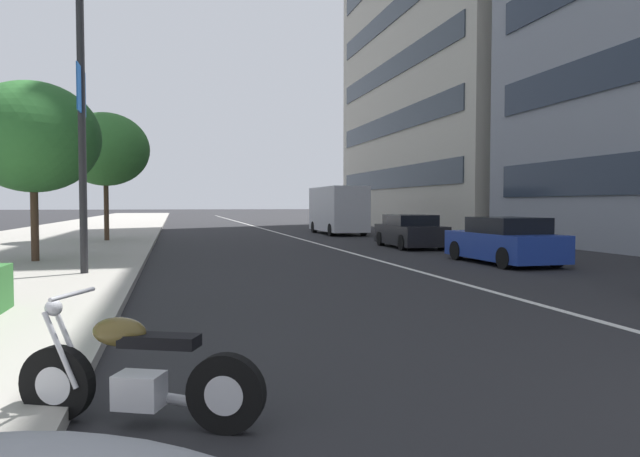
{
  "coord_description": "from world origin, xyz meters",
  "views": [
    {
      "loc": [
        -2.2,
        6.4,
        1.82
      ],
      "look_at": [
        12.89,
        2.53,
        1.16
      ],
      "focal_mm": 32.0,
      "sensor_mm": 36.0,
      "label": 1
    }
  ],
  "objects_px": {
    "motorcycle_nearest_camera": "(137,376)",
    "street_tree_near_plaza_corner": "(33,137)",
    "street_tree_mid_sidewalk": "(105,149)",
    "car_lead_in_lane": "(410,232)",
    "street_lamp_with_banners": "(93,55)",
    "car_following_behind": "(504,242)",
    "delivery_van_ahead": "(338,209)"
  },
  "relations": [
    {
      "from": "car_following_behind",
      "to": "street_lamp_with_banners",
      "type": "distance_m",
      "value": 12.58
    },
    {
      "from": "street_lamp_with_banners",
      "to": "street_tree_mid_sidewalk",
      "type": "bearing_deg",
      "value": 5.13
    },
    {
      "from": "delivery_van_ahead",
      "to": "street_lamp_with_banners",
      "type": "bearing_deg",
      "value": 148.24
    },
    {
      "from": "street_lamp_with_banners",
      "to": "street_tree_near_plaza_corner",
      "type": "height_order",
      "value": "street_lamp_with_banners"
    },
    {
      "from": "car_following_behind",
      "to": "street_tree_mid_sidewalk",
      "type": "xyz_separation_m",
      "value": [
        12.49,
        12.82,
        3.66
      ]
    },
    {
      "from": "motorcycle_nearest_camera",
      "to": "street_tree_near_plaza_corner",
      "type": "relative_size",
      "value": 0.38
    },
    {
      "from": "street_lamp_with_banners",
      "to": "motorcycle_nearest_camera",
      "type": "bearing_deg",
      "value": -171.22
    },
    {
      "from": "motorcycle_nearest_camera",
      "to": "delivery_van_ahead",
      "type": "bearing_deg",
      "value": -85.36
    },
    {
      "from": "car_lead_in_lane",
      "to": "street_tree_near_plaza_corner",
      "type": "height_order",
      "value": "street_tree_near_plaza_corner"
    },
    {
      "from": "motorcycle_nearest_camera",
      "to": "street_tree_mid_sidewalk",
      "type": "xyz_separation_m",
      "value": [
        23.12,
        2.72,
        3.92
      ]
    },
    {
      "from": "car_lead_in_lane",
      "to": "street_tree_mid_sidewalk",
      "type": "xyz_separation_m",
      "value": [
        5.82,
        12.59,
        3.67
      ]
    },
    {
      "from": "car_following_behind",
      "to": "car_lead_in_lane",
      "type": "xyz_separation_m",
      "value": [
        6.67,
        0.23,
        -0.01
      ]
    },
    {
      "from": "car_lead_in_lane",
      "to": "street_tree_near_plaza_corner",
      "type": "relative_size",
      "value": 0.8
    },
    {
      "from": "street_lamp_with_banners",
      "to": "street_tree_mid_sidewalk",
      "type": "distance_m",
      "value": 13.3
    },
    {
      "from": "car_following_behind",
      "to": "delivery_van_ahead",
      "type": "height_order",
      "value": "delivery_van_ahead"
    },
    {
      "from": "street_tree_near_plaza_corner",
      "to": "street_tree_mid_sidewalk",
      "type": "bearing_deg",
      "value": -5.58
    },
    {
      "from": "street_tree_mid_sidewalk",
      "to": "car_lead_in_lane",
      "type": "bearing_deg",
      "value": -114.81
    },
    {
      "from": "delivery_van_ahead",
      "to": "street_tree_near_plaza_corner",
      "type": "height_order",
      "value": "street_tree_near_plaza_corner"
    },
    {
      "from": "street_lamp_with_banners",
      "to": "street_tree_mid_sidewalk",
      "type": "xyz_separation_m",
      "value": [
        13.21,
        1.19,
        -1.06
      ]
    },
    {
      "from": "car_lead_in_lane",
      "to": "street_tree_near_plaza_corner",
      "type": "bearing_deg",
      "value": 107.93
    },
    {
      "from": "street_lamp_with_banners",
      "to": "street_tree_near_plaza_corner",
      "type": "distance_m",
      "value": 4.44
    },
    {
      "from": "motorcycle_nearest_camera",
      "to": "car_following_behind",
      "type": "height_order",
      "value": "car_following_behind"
    },
    {
      "from": "car_following_behind",
      "to": "delivery_van_ahead",
      "type": "relative_size",
      "value": 0.68
    },
    {
      "from": "motorcycle_nearest_camera",
      "to": "street_tree_near_plaza_corner",
      "type": "xyz_separation_m",
      "value": [
        13.45,
        3.66,
        3.35
      ]
    },
    {
      "from": "motorcycle_nearest_camera",
      "to": "car_following_behind",
      "type": "distance_m",
      "value": 14.67
    },
    {
      "from": "car_following_behind",
      "to": "motorcycle_nearest_camera",
      "type": "bearing_deg",
      "value": 135.49
    },
    {
      "from": "delivery_van_ahead",
      "to": "motorcycle_nearest_camera",
      "type": "bearing_deg",
      "value": 160.82
    },
    {
      "from": "motorcycle_nearest_camera",
      "to": "street_lamp_with_banners",
      "type": "height_order",
      "value": "street_lamp_with_banners"
    },
    {
      "from": "motorcycle_nearest_camera",
      "to": "street_lamp_with_banners",
      "type": "distance_m",
      "value": 11.2
    },
    {
      "from": "motorcycle_nearest_camera",
      "to": "street_tree_mid_sidewalk",
      "type": "relative_size",
      "value": 0.34
    },
    {
      "from": "delivery_van_ahead",
      "to": "street_lamp_with_banners",
      "type": "height_order",
      "value": "street_lamp_with_banners"
    },
    {
      "from": "street_tree_mid_sidewalk",
      "to": "street_tree_near_plaza_corner",
      "type": "bearing_deg",
      "value": 174.42
    }
  ]
}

